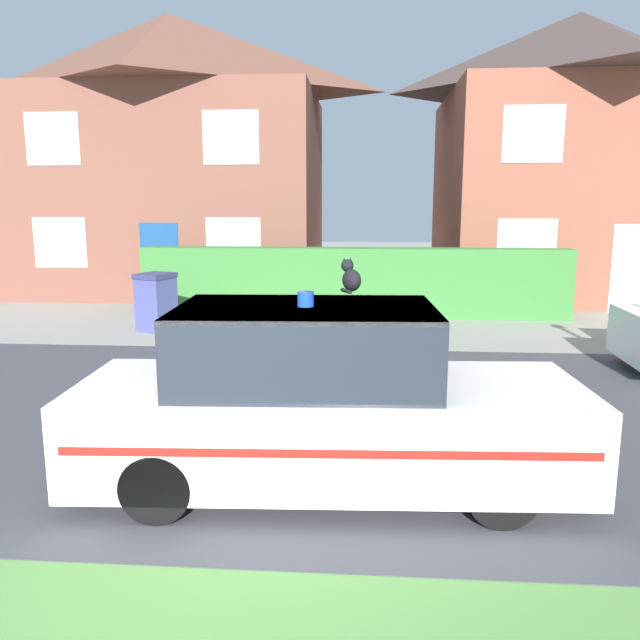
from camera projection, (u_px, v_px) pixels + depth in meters
name	position (u px, v px, depth m)	size (l,w,h in m)	color
ground_plane	(148.00, 635.00, 3.76)	(80.00, 80.00, 0.00)	gray
road_strip	(262.00, 411.00, 7.81)	(28.00, 6.86, 0.01)	#424247
garden_hedge	(353.00, 282.00, 14.36)	(9.78, 0.65, 1.58)	#3D7F38
police_car	(323.00, 404.00, 5.61)	(4.55, 1.81, 1.80)	black
cat	(350.00, 278.00, 5.45)	(0.23, 0.34, 0.29)	black
house_left	(174.00, 154.00, 18.16)	(8.69, 5.65, 7.84)	brown
house_right	(571.00, 155.00, 17.58)	(7.32, 6.99, 7.71)	#93513D
wheelie_bin	(156.00, 302.00, 12.78)	(0.81, 0.87, 1.18)	#474C8C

